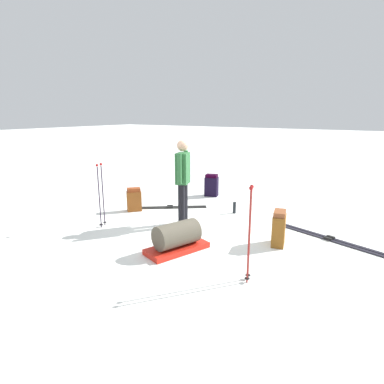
{
  "coord_description": "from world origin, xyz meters",
  "views": [
    {
      "loc": [
        5.15,
        3.36,
        2.21
      ],
      "look_at": [
        0.0,
        0.0,
        0.7
      ],
      "focal_mm": 30.48,
      "sensor_mm": 36.0,
      "label": 1
    }
  ],
  "objects": [
    {
      "name": "skier_standing",
      "position": [
        0.02,
        -0.2,
        0.95
      ],
      "size": [
        0.54,
        0.32,
        1.7
      ],
      "color": "black",
      "rests_on": "ground_plane"
    },
    {
      "name": "backpack_small_spare",
      "position": [
        -0.15,
        -1.68,
        0.26
      ],
      "size": [
        0.38,
        0.37,
        0.53
      ],
      "color": "brown",
      "rests_on": "ground_plane"
    },
    {
      "name": "ski_pair_far",
      "position": [
        -0.78,
        -1.14,
        0.01
      ],
      "size": [
        1.18,
        1.48,
        0.05
      ],
      "color": "black",
      "rests_on": "ground_plane"
    },
    {
      "name": "ski_poles_planted_far",
      "position": [
        1.41,
        1.81,
        0.73
      ],
      "size": [
        0.16,
        0.1,
        1.32
      ],
      "color": "maroon",
      "rests_on": "ground_plane"
    },
    {
      "name": "backpack_large_dark",
      "position": [
        -2.31,
        -0.88,
        0.29
      ],
      "size": [
        0.34,
        0.4,
        0.59
      ],
      "color": "black",
      "rests_on": "ground_plane"
    },
    {
      "name": "ski_poles_planted_near",
      "position": [
        0.98,
        -1.48,
        0.7
      ],
      "size": [
        0.2,
        0.11,
        1.26
      ],
      "color": "black",
      "rests_on": "ground_plane"
    },
    {
      "name": "thermos_bottle",
      "position": [
        -1.23,
        0.33,
        0.13
      ],
      "size": [
        0.07,
        0.07,
        0.26
      ],
      "primitive_type": "cylinder",
      "color": "black",
      "rests_on": "ground_plane"
    },
    {
      "name": "gear_sled",
      "position": [
        1.14,
        0.45,
        0.22
      ],
      "size": [
        1.13,
        0.76,
        0.49
      ],
      "color": "red",
      "rests_on": "ground_plane"
    },
    {
      "name": "backpack_bright",
      "position": [
        -0.01,
        1.75,
        0.3
      ],
      "size": [
        0.41,
        0.29,
        0.61
      ],
      "color": "brown",
      "rests_on": "ground_plane"
    },
    {
      "name": "ski_pair_near",
      "position": [
        -0.75,
        2.44,
        0.01
      ],
      "size": [
        0.73,
        1.93,
        0.05
      ],
      "color": "black",
      "rests_on": "ground_plane"
    },
    {
      "name": "ground_plane",
      "position": [
        0.0,
        0.0,
        0.0
      ],
      "size": [
        80.0,
        80.0,
        0.0
      ],
      "primitive_type": "plane",
      "color": "white"
    }
  ]
}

